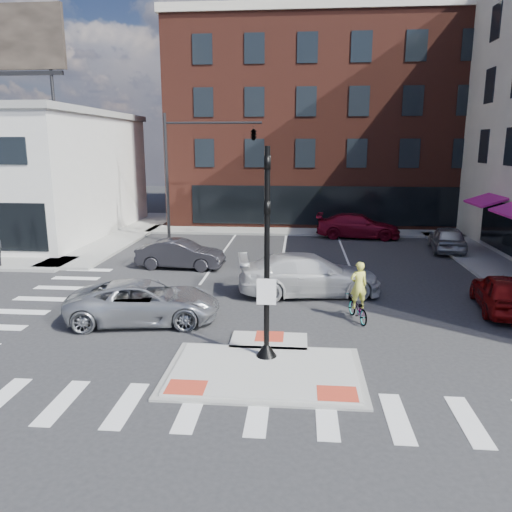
# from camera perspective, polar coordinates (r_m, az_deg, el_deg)

# --- Properties ---
(ground) EXTENTS (120.00, 120.00, 0.00)m
(ground) POSITION_cam_1_polar(r_m,az_deg,el_deg) (14.50, 1.09, -12.40)
(ground) COLOR #28282B
(ground) RESTS_ON ground
(refuge_island) EXTENTS (5.40, 4.65, 0.13)m
(refuge_island) POSITION_cam_1_polar(r_m,az_deg,el_deg) (14.25, 1.01, -12.66)
(refuge_island) COLOR gray
(refuge_island) RESTS_ON ground
(sidewalk_nw) EXTENTS (23.50, 20.50, 0.15)m
(sidewalk_nw) POSITION_cam_1_polar(r_m,az_deg,el_deg) (33.97, -26.37, 1.07)
(sidewalk_nw) COLOR gray
(sidewalk_nw) RESTS_ON ground
(sidewalk_n) EXTENTS (26.00, 3.00, 0.15)m
(sidewalk_n) POSITION_cam_1_polar(r_m,az_deg,el_deg) (35.69, 8.37, 2.77)
(sidewalk_n) COLOR gray
(sidewalk_n) RESTS_ON ground
(building_n) EXTENTS (24.40, 18.40, 15.50)m
(building_n) POSITION_cam_1_polar(r_m,az_deg,el_deg) (45.17, 7.98, 14.68)
(building_n) COLOR #53231A
(building_n) RESTS_ON ground
(building_far_left) EXTENTS (10.00, 12.00, 10.00)m
(building_far_left) POSITION_cam_1_polar(r_m,az_deg,el_deg) (65.30, 0.76, 11.70)
(building_far_left) COLOR slate
(building_far_left) RESTS_ON ground
(building_far_right) EXTENTS (12.00, 12.00, 12.00)m
(building_far_right) POSITION_cam_1_polar(r_m,az_deg,el_deg) (67.59, 12.21, 12.30)
(building_far_right) COLOR brown
(building_far_right) RESTS_ON ground
(signal_pole) EXTENTS (0.60, 0.60, 5.98)m
(signal_pole) POSITION_cam_1_polar(r_m,az_deg,el_deg) (14.05, 1.24, -2.97)
(signal_pole) COLOR black
(signal_pole) RESTS_ON refuge_island
(mast_arm_signal) EXTENTS (6.10, 2.24, 8.00)m
(mast_arm_signal) POSITION_cam_1_polar(r_m,az_deg,el_deg) (31.41, -3.02, 12.79)
(mast_arm_signal) COLOR black
(mast_arm_signal) RESTS_ON ground
(silver_suv) EXTENTS (5.56, 3.18, 1.46)m
(silver_suv) POSITION_cam_1_polar(r_m,az_deg,el_deg) (18.02, -12.65, -5.12)
(silver_suv) COLOR #ACAFB3
(silver_suv) RESTS_ON ground
(red_sedan) EXTENTS (2.28, 4.43, 1.44)m
(red_sedan) POSITION_cam_1_polar(r_m,az_deg,el_deg) (20.82, 26.34, -3.77)
(red_sedan) COLOR maroon
(red_sedan) RESTS_ON ground
(white_pickup) EXTENTS (6.17, 3.25, 1.71)m
(white_pickup) POSITION_cam_1_polar(r_m,az_deg,el_deg) (20.79, 6.11, -2.13)
(white_pickup) COLOR silver
(white_pickup) RESTS_ON ground
(bg_car_dark) EXTENTS (4.45, 1.81, 1.43)m
(bg_car_dark) POSITION_cam_1_polar(r_m,az_deg,el_deg) (25.41, -8.63, 0.21)
(bg_car_dark) COLOR #26262B
(bg_car_dark) RESTS_ON ground
(bg_car_silver) EXTENTS (2.36, 4.63, 1.51)m
(bg_car_silver) POSITION_cam_1_polar(r_m,az_deg,el_deg) (31.14, 21.02, 1.88)
(bg_car_silver) COLOR #A0A3A7
(bg_car_silver) RESTS_ON ground
(bg_car_red) EXTENTS (5.68, 2.76, 1.59)m
(bg_car_red) POSITION_cam_1_polar(r_m,az_deg,el_deg) (33.98, 11.57, 3.38)
(bg_car_red) COLOR maroon
(bg_car_red) RESTS_ON ground
(cyclist) EXTENTS (1.00, 1.78, 2.14)m
(cyclist) POSITION_cam_1_polar(r_m,az_deg,el_deg) (18.08, 11.56, -5.04)
(cyclist) COLOR #3F3F44
(cyclist) RESTS_ON ground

